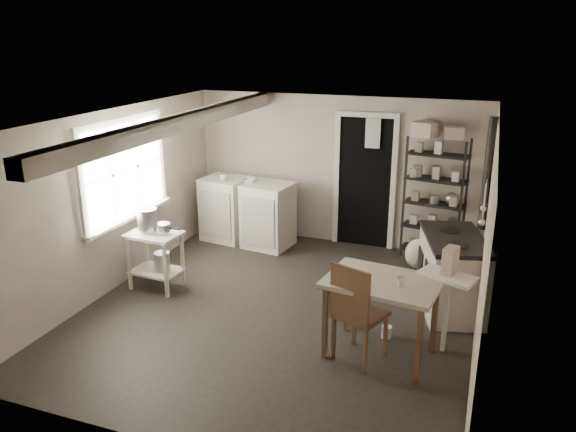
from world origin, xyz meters
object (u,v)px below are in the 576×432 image
(stove, at_px, (452,275))
(chair, at_px, (360,316))
(stockpot, at_px, (147,219))
(base_cabinets, at_px, (247,214))
(work_table, at_px, (380,322))
(prep_table, at_px, (156,259))
(shelf_rack, at_px, (435,196))
(flour_sack, at_px, (418,252))

(stove, relative_size, chair, 1.09)
(stockpot, relative_size, base_cabinets, 0.18)
(base_cabinets, height_order, work_table, base_cabinets)
(prep_table, xyz_separation_m, shelf_rack, (3.24, 2.27, 0.55))
(chair, xyz_separation_m, flour_sack, (0.25, 2.54, -0.24))
(prep_table, xyz_separation_m, chair, (2.87, -0.74, 0.08))
(prep_table, relative_size, work_table, 0.68)
(work_table, bearing_deg, shelf_rack, 86.10)
(prep_table, height_order, stove, stove)
(stove, relative_size, flour_sack, 2.72)
(flour_sack, bearing_deg, stove, -64.40)
(work_table, bearing_deg, chair, -143.08)
(stove, bearing_deg, stockpot, 175.30)
(work_table, bearing_deg, stockpot, 169.21)
(shelf_rack, relative_size, chair, 1.67)
(base_cabinets, relative_size, chair, 1.41)
(stockpot, distance_m, chair, 3.06)
(work_table, xyz_separation_m, chair, (-0.18, -0.14, 0.10))
(flour_sack, bearing_deg, chair, -95.65)
(prep_table, bearing_deg, flour_sack, 30.05)
(shelf_rack, bearing_deg, flour_sack, -94.62)
(shelf_rack, height_order, stove, shelf_rack)
(stockpot, distance_m, stove, 3.82)
(stockpot, height_order, base_cabinets, stockpot)
(prep_table, height_order, work_table, work_table)
(shelf_rack, xyz_separation_m, stove, (0.40, -1.57, -0.51))
(work_table, height_order, chair, chair)
(stockpot, xyz_separation_m, shelf_rack, (3.31, 2.28, 0.01))
(stove, distance_m, work_table, 1.44)
(prep_table, height_order, shelf_rack, shelf_rack)
(prep_table, distance_m, flour_sack, 3.60)
(work_table, relative_size, flour_sack, 2.58)
(stockpot, distance_m, base_cabinets, 2.07)
(base_cabinets, relative_size, stove, 1.30)
(prep_table, height_order, chair, chair)
(stove, xyz_separation_m, flour_sack, (-0.53, 1.10, -0.20))
(stockpot, xyz_separation_m, base_cabinets, (0.50, 1.95, -0.48))
(stockpot, distance_m, flour_sack, 3.73)
(stove, distance_m, chair, 1.64)
(stockpot, height_order, work_table, stockpot)
(chair, bearing_deg, base_cabinets, 152.78)
(base_cabinets, bearing_deg, flour_sack, 4.41)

